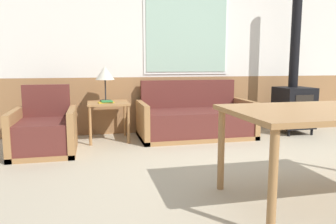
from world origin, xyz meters
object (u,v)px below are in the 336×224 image
armchair (45,133)px  wood_stove (294,94)px  table_lamp (105,74)px  dining_table (334,117)px  side_table (108,108)px  couch (195,120)px

armchair → wood_stove: bearing=4.3°
table_lamp → dining_table: size_ratio=0.31×
armchair → dining_table: bearing=-41.0°
table_lamp → dining_table: bearing=-57.9°
table_lamp → wood_stove: 3.03m
side_table → dining_table: 3.11m
side_table → wood_stove: wood_stove is taller
armchair → dining_table: size_ratio=0.50×
table_lamp → wood_stove: wood_stove is taller
wood_stove → dining_table: bearing=-117.9°
couch → wood_stove: bearing=-3.0°
dining_table → wood_stove: bearing=62.1°
couch → side_table: size_ratio=2.94×
table_lamp → couch: bearing=-7.1°
side_table → dining_table: (1.67, -2.61, 0.21)m
dining_table → couch: bearing=97.9°
armchair → table_lamp: bearing=36.6°
armchair → side_table: size_ratio=1.44×
armchair → table_lamp: 1.24m
couch → side_table: (-1.32, 0.07, 0.23)m
armchair → wood_stove: (3.80, 0.37, 0.38)m
armchair → couch: bearing=10.7°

